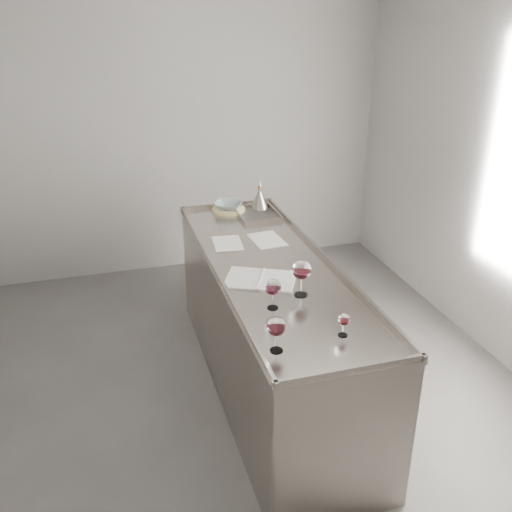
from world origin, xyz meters
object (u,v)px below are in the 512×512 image
object	(u,v)px
counter	(271,329)
wine_glass_small	(344,320)
wine_glass_middle	(273,288)
wine_glass_right	(302,271)
wine_glass_left	(277,327)
wine_funnel	(260,200)
notebook	(260,279)
ceramic_bowl	(229,205)

from	to	relation	value
counter	wine_glass_small	size ratio (longest dim) A/B	19.40
wine_glass_middle	wine_glass_right	size ratio (longest dim) A/B	0.81
wine_glass_left	wine_glass_middle	world-z (taller)	wine_glass_left
wine_glass_right	wine_funnel	xyz separation A→B (m)	(0.21, 1.50, -0.09)
counter	wine_glass_left	xyz separation A→B (m)	(-0.28, -0.93, 0.60)
wine_glass_right	wine_funnel	world-z (taller)	wine_funnel
counter	wine_glass_left	size ratio (longest dim) A/B	13.21
wine_glass_small	notebook	xyz separation A→B (m)	(-0.22, 0.71, -0.08)
wine_glass_left	ceramic_bowl	world-z (taller)	wine_glass_left
ceramic_bowl	wine_glass_right	bearing A→B (deg)	-87.96
ceramic_bowl	wine_funnel	world-z (taller)	wine_funnel
wine_glass_small	wine_glass_right	bearing A→B (deg)	96.35
counter	wine_glass_middle	xyz separation A→B (m)	(-0.16, -0.52, 0.59)
wine_glass_middle	notebook	world-z (taller)	wine_glass_middle
counter	ceramic_bowl	bearing A→B (deg)	90.79
wine_glass_right	ceramic_bowl	world-z (taller)	wine_glass_right
wine_glass_small	notebook	world-z (taller)	wine_glass_small
wine_glass_small	wine_funnel	size ratio (longest dim) A/B	0.55
wine_glass_middle	wine_glass_small	xyz separation A→B (m)	(0.25, -0.37, -0.04)
ceramic_bowl	wine_funnel	bearing A→B (deg)	-0.00
wine_glass_middle	wine_funnel	bearing A→B (deg)	75.70
wine_glass_middle	wine_glass_small	distance (m)	0.45
notebook	wine_funnel	distance (m)	1.32
wine_glass_right	wine_glass_middle	bearing A→B (deg)	-154.17
wine_glass_right	wine_glass_small	bearing A→B (deg)	-83.65
wine_glass_right	ceramic_bowl	size ratio (longest dim) A/B	1.01
wine_glass_right	wine_funnel	bearing A→B (deg)	82.17
wine_glass_left	counter	bearing A→B (deg)	73.43
wine_glass_small	ceramic_bowl	xyz separation A→B (m)	(-0.11, 1.97, -0.04)
wine_glass_middle	wine_glass_right	world-z (taller)	wine_glass_right
notebook	wine_funnel	world-z (taller)	wine_funnel
counter	wine_glass_right	distance (m)	0.75
wine_glass_small	counter	bearing A→B (deg)	95.80
notebook	wine_funnel	xyz separation A→B (m)	(0.38, 1.26, 0.06)
wine_glass_left	wine_glass_middle	bearing A→B (deg)	74.36
wine_glass_small	ceramic_bowl	bearing A→B (deg)	93.06
wine_funnel	wine_glass_right	bearing A→B (deg)	-97.83
wine_funnel	wine_glass_left	bearing A→B (deg)	-104.57
counter	wine_glass_right	xyz separation A→B (m)	(0.04, -0.43, 0.62)
ceramic_bowl	wine_funnel	xyz separation A→B (m)	(0.26, -0.00, 0.02)
wine_glass_middle	wine_glass_right	distance (m)	0.23
counter	wine_glass_right	size ratio (longest dim) A/B	11.11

